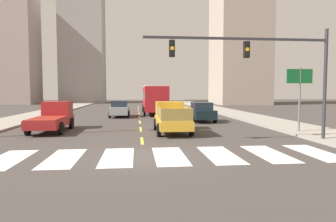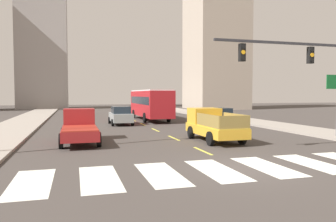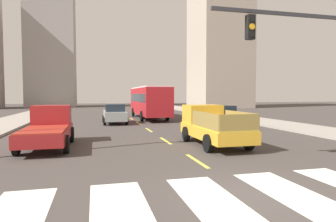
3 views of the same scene
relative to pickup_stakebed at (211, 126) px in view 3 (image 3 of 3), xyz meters
The scene contains 21 objects.
ground_plane 7.73m from the pickup_stakebed, 105.17° to the right, with size 160.00×160.00×0.00m, color #413B37.
sidewalk_right 14.00m from the pickup_stakebed, 49.27° to the left, with size 3.94×110.00×0.15m, color gray.
crosswalk_stripe_1 10.53m from the pickup_stakebed, 135.04° to the right, with size 1.30×3.71×0.01m, color silver.
crosswalk_stripe_2 9.13m from the pickup_stakebed, 125.35° to the right, with size 1.30×3.71×0.01m, color silver.
crosswalk_stripe_3 8.08m from the pickup_stakebed, 112.65° to the right, with size 1.30×3.71×0.01m, color silver.
crosswalk_stripe_4 7.52m from the pickup_stakebed, 97.13° to the right, with size 1.30×3.71×0.01m, color silver.
lane_dash_0 4.06m from the pickup_stakebed, 120.51° to the right, with size 0.16×2.40×0.01m, color #D4CE45.
lane_dash_1 2.73m from the pickup_stakebed, 141.61° to the left, with size 0.16×2.40×0.01m, color #D4CE45.
lane_dash_2 6.95m from the pickup_stakebed, 106.95° to the left, with size 0.16×2.40×0.01m, color #D4CE45.
lane_dash_3 11.80m from the pickup_stakebed, 99.83° to the left, with size 0.16×2.40×0.01m, color #D4CE45.
lane_dash_4 16.74m from the pickup_stakebed, 96.90° to the left, with size 0.16×2.40×0.01m, color #D4CE45.
lane_dash_5 21.70m from the pickup_stakebed, 95.31° to the left, with size 0.16×2.40×0.01m, color #D4CE45.
lane_dash_6 26.68m from the pickup_stakebed, 94.32° to the left, with size 0.16×2.40×0.01m, color #D4CE45.
lane_dash_7 31.67m from the pickup_stakebed, 93.64° to the left, with size 0.16×2.40×0.01m, color #D4CE45.
pickup_stakebed is the anchor object (origin of this frame).
pickup_dark 8.06m from the pickup_stakebed, behind, with size 2.18×5.20×1.96m.
city_bus 16.45m from the pickup_stakebed, 90.60° to the left, with size 2.72×10.80×3.32m.
sedan_far 7.38m from the pickup_stakebed, 62.32° to the left, with size 2.02×4.40×1.72m.
sedan_near_left 12.62m from the pickup_stakebed, 108.71° to the left, with size 2.02×4.40×1.72m.
block_mid_left 54.01m from the pickup_stakebed, 105.62° to the left, with size 9.30×8.07×27.05m, color gray.
block_mid_right 46.66m from the pickup_stakebed, 65.45° to the left, with size 9.87×11.20×30.80m, color #A69887.
Camera 3 is at (-3.77, -6.39, 2.52)m, focal length 31.19 mm.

